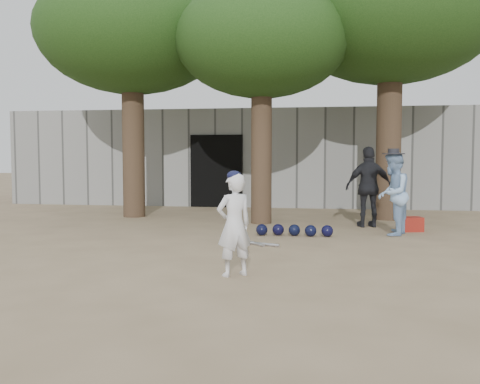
% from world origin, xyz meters
% --- Properties ---
extents(ground, '(70.00, 70.00, 0.00)m').
position_xyz_m(ground, '(0.00, 0.00, 0.00)').
color(ground, '#937C5E').
rests_on(ground, ground).
extents(boy_player, '(0.59, 0.55, 1.36)m').
position_xyz_m(boy_player, '(0.88, -1.28, 0.68)').
color(boy_player, silver).
rests_on(boy_player, ground).
extents(spectator_blue, '(0.84, 0.95, 1.65)m').
position_xyz_m(spectator_blue, '(3.39, 2.73, 0.82)').
color(spectator_blue, '#8FB2DD').
rests_on(spectator_blue, ground).
extents(spectator_dark, '(1.12, 0.68, 1.78)m').
position_xyz_m(spectator_dark, '(3.03, 3.90, 0.89)').
color(spectator_dark, black).
rests_on(spectator_dark, ground).
extents(red_bag, '(0.49, 0.42, 0.30)m').
position_xyz_m(red_bag, '(3.86, 3.35, 0.15)').
color(red_bag, '#A02B15').
rests_on(red_bag, ground).
extents(back_building, '(16.00, 5.24, 3.00)m').
position_xyz_m(back_building, '(-0.00, 10.33, 1.50)').
color(back_building, gray).
rests_on(back_building, ground).
extents(helmet_row, '(1.51, 0.28, 0.23)m').
position_xyz_m(helmet_row, '(1.48, 2.30, 0.12)').
color(helmet_row, black).
rests_on(helmet_row, ground).
extents(bat_pile, '(0.88, 0.74, 0.06)m').
position_xyz_m(bat_pile, '(0.77, 1.23, 0.03)').
color(bat_pile, '#AFAFB6').
rests_on(bat_pile, ground).
extents(tree_row, '(11.40, 5.80, 6.69)m').
position_xyz_m(tree_row, '(0.74, 5.02, 4.69)').
color(tree_row, brown).
rests_on(tree_row, ground).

